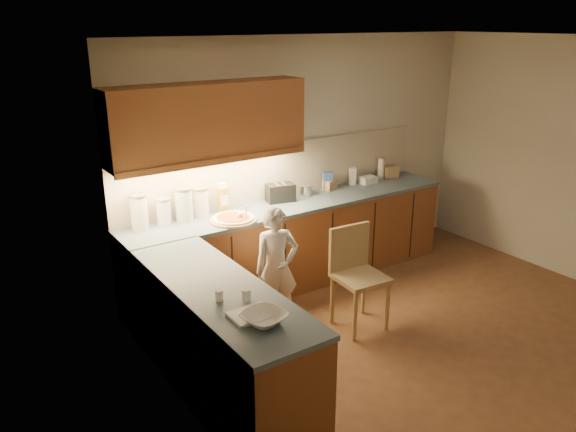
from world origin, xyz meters
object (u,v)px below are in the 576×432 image
(pizza_on_board, at_px, (233,219))
(wooden_chair, at_px, (356,270))
(oil_jug, at_px, (223,199))
(toaster, at_px, (280,193))
(child, at_px, (276,268))

(pizza_on_board, height_order, wooden_chair, pizza_on_board)
(oil_jug, height_order, toaster, oil_jug)
(wooden_chair, height_order, oil_jug, oil_jug)
(child, bearing_deg, oil_jug, 108.53)
(oil_jug, bearing_deg, child, -82.89)
(pizza_on_board, bearing_deg, wooden_chair, -50.07)
(oil_jug, relative_size, toaster, 0.93)
(wooden_chair, xyz_separation_m, toaster, (-0.06, 1.17, 0.46))
(oil_jug, xyz_separation_m, toaster, (0.67, -0.03, -0.04))
(child, xyz_separation_m, toaster, (0.56, 0.78, 0.43))
(pizza_on_board, relative_size, oil_jug, 1.51)
(wooden_chair, xyz_separation_m, oil_jug, (-0.72, 1.20, 0.50))
(wooden_chair, bearing_deg, toaster, 97.57)
(child, relative_size, oil_jug, 3.89)
(pizza_on_board, distance_m, wooden_chair, 1.26)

